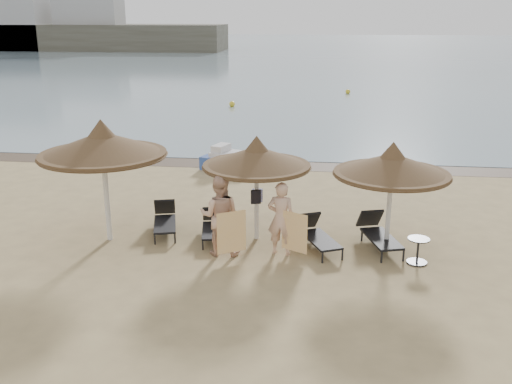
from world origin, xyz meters
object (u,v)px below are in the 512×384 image
palapa_right (392,165)px  side_table (418,251)px  pedal_boat (229,160)px  lounger_near_right (317,234)px  person_right (281,213)px  palapa_center (257,158)px  lounger_far_right (378,233)px  lounger_far_left (165,219)px  palapa_left (102,145)px  lounger_near_left (212,226)px  person_left (220,209)px

palapa_right → side_table: (0.68, -0.64, -1.96)m
palapa_right → pedal_boat: (-5.28, 7.33, -1.91)m
lounger_near_right → person_right: size_ratio=0.85×
person_right → pedal_boat: bearing=-64.3°
palapa_center → lounger_far_right: size_ratio=1.45×
lounger_near_right → side_table: (2.44, -0.69, -0.06)m
lounger_near_right → side_table: lounger_near_right is taller
lounger_far_left → pedal_boat: bearing=69.1°
pedal_boat → side_table: bearing=-33.8°
pedal_boat → palapa_left: bearing=-85.2°
lounger_near_left → lounger_far_right: lounger_far_right is taller
palapa_left → palapa_right: palapa_left is taller
palapa_center → palapa_right: 3.39m
lounger_far_right → person_left: person_left is taller
lounger_near_right → person_left: bearing=171.3°
palapa_right → side_table: bearing=-43.3°
palapa_center → lounger_far_right: (3.17, -0.13, -1.86)m
lounger_near_left → person_left: (0.41, -1.06, 0.86)m
palapa_left → palapa_right: (7.24, 0.12, -0.33)m
lounger_near_left → person_right: bearing=-35.4°
palapa_left → lounger_far_left: bearing=31.4°
person_left → person_right: bearing=-175.1°
side_table → lounger_near_right: bearing=164.3°
lounger_far_left → lounger_near_right: 4.23m
lounger_far_right → pedal_boat: pedal_boat is taller
side_table → pedal_boat: 9.95m
palapa_center → palapa_right: palapa_right is taller
palapa_right → person_left: bearing=-170.9°
palapa_right → person_left: palapa_right is taller
lounger_far_right → person_right: bearing=-178.7°
lounger_far_left → person_right: 3.58m
palapa_left → lounger_near_right: bearing=1.7°
palapa_left → lounger_far_left: 2.70m
palapa_left → lounger_far_right: palapa_left is taller
person_right → pedal_boat: person_right is taller
person_right → lounger_near_left: bearing=-17.8°
person_right → palapa_right: bearing=-162.4°
person_right → pedal_boat: (-2.65, 7.82, -0.74)m
person_left → pedal_boat: (-1.14, 8.00, -0.83)m
person_left → person_right: size_ratio=1.08×
palapa_center → side_table: palapa_center is taller
lounger_far_left → person_left: person_left is taller
lounger_far_right → side_table: size_ratio=3.08×
palapa_left → lounger_near_left: palapa_left is taller
palapa_right → lounger_near_right: 2.59m
lounger_near_right → pedal_boat: (-3.53, 7.28, -0.01)m
palapa_left → person_left: palapa_left is taller
lounger_far_left → lounger_far_right: size_ratio=0.93×
palapa_right → side_table: 2.17m
palapa_right → lounger_near_right: palapa_right is taller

